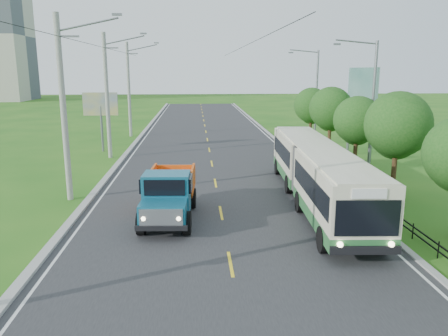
{
  "coord_description": "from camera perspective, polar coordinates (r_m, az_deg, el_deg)",
  "views": [
    {
      "loc": [
        -1.24,
        -15.05,
        7.08
      ],
      "look_at": [
        0.28,
        7.98,
        1.9
      ],
      "focal_mm": 35.0,
      "sensor_mm": 36.0,
      "label": 1
    }
  ],
  "objects": [
    {
      "name": "bus",
      "position": [
        23.88,
        12.08,
        -0.25
      ],
      "size": [
        3.42,
        16.16,
        3.1
      ],
      "rotation": [
        0.0,
        0.0,
        -0.05
      ],
      "color": "#2A6933",
      "rests_on": "ground"
    },
    {
      "name": "billboard_right",
      "position": [
        37.61,
        17.56,
        9.43
      ],
      "size": [
        0.24,
        6.0,
        7.3
      ],
      "color": "slate",
      "rests_on": "ground"
    },
    {
      "name": "pole_near",
      "position": [
        25.13,
        -20.17,
        7.35
      ],
      "size": [
        3.51,
        0.32,
        10.0
      ],
      "color": "gray",
      "rests_on": "ground"
    },
    {
      "name": "road",
      "position": [
        35.78,
        -1.73,
        1.24
      ],
      "size": [
        14.0,
        120.0,
        0.02
      ],
      "primitive_type": "cube",
      "color": "#28282B",
      "rests_on": "ground"
    },
    {
      "name": "tree_fourth",
      "position": [
        31.42,
        17.0,
        5.72
      ],
      "size": [
        3.24,
        3.31,
        5.4
      ],
      "color": "#382314",
      "rests_on": "ground"
    },
    {
      "name": "planter_near",
      "position": [
        24.21,
        20.44,
        -4.47
      ],
      "size": [
        0.64,
        0.64,
        0.67
      ],
      "color": "silver",
      "rests_on": "ground"
    },
    {
      "name": "pole_mid",
      "position": [
        36.78,
        -14.98,
        9.13
      ],
      "size": [
        3.51,
        0.32,
        10.0
      ],
      "color": "gray",
      "rests_on": "ground"
    },
    {
      "name": "billboard_left",
      "position": [
        40.04,
        -15.82,
        7.57
      ],
      "size": [
        3.0,
        0.2,
        5.2
      ],
      "color": "slate",
      "rests_on": "ground"
    },
    {
      "name": "dump_truck",
      "position": [
        21.13,
        -7.2,
        -3.03
      ],
      "size": [
        2.62,
        6.04,
        2.49
      ],
      "rotation": [
        0.0,
        0.0,
        -0.06
      ],
      "color": "#135974",
      "rests_on": "ground"
    },
    {
      "name": "curb_left",
      "position": [
        36.24,
        -13.18,
        1.16
      ],
      "size": [
        0.4,
        120.0,
        0.15
      ],
      "primitive_type": "cube",
      "color": "#9E9E99",
      "rests_on": "ground"
    },
    {
      "name": "planter_mid",
      "position": [
        31.41,
        14.56,
        -0.26
      ],
      "size": [
        0.64,
        0.64,
        0.67
      ],
      "color": "silver",
      "rests_on": "ground"
    },
    {
      "name": "ground",
      "position": [
        16.68,
        0.86,
        -12.47
      ],
      "size": [
        240.0,
        240.0,
        0.0
      ],
      "primitive_type": "plane",
      "color": "#205B15",
      "rests_on": "ground"
    },
    {
      "name": "streetlight_mid",
      "position": [
        31.46,
        18.6,
        8.03
      ],
      "size": [
        3.02,
        0.2,
        9.07
      ],
      "color": "slate",
      "rests_on": "ground"
    },
    {
      "name": "tree_third",
      "position": [
        25.89,
        21.7,
        4.9
      ],
      "size": [
        3.6,
        3.62,
        6.0
      ],
      "color": "#382314",
      "rests_on": "ground"
    },
    {
      "name": "tree_fifth",
      "position": [
        37.04,
        13.77,
        7.29
      ],
      "size": [
        3.48,
        3.52,
        5.8
      ],
      "color": "#382314",
      "rests_on": "ground"
    },
    {
      "name": "edge_line_left",
      "position": [
        36.16,
        -12.32,
        1.1
      ],
      "size": [
        0.12,
        120.0,
        0.0
      ],
      "primitive_type": "cube",
      "color": "silver",
      "rests_on": "road"
    },
    {
      "name": "centre_dash",
      "position": [
        16.67,
        0.86,
        -12.4
      ],
      "size": [
        0.12,
        2.2,
        0.0
      ],
      "primitive_type": "cube",
      "color": "yellow",
      "rests_on": "road"
    },
    {
      "name": "planter_far",
      "position": [
        38.93,
        10.92,
        2.37
      ],
      "size": [
        0.64,
        0.64,
        0.67
      ],
      "color": "silver",
      "rests_on": "ground"
    },
    {
      "name": "edge_line_right",
      "position": [
        36.61,
        8.73,
        1.38
      ],
      "size": [
        0.12,
        120.0,
        0.0
      ],
      "primitive_type": "cube",
      "color": "silver",
      "rests_on": "road"
    },
    {
      "name": "railing_right",
      "position": [
        31.23,
        13.52,
        -0.25
      ],
      "size": [
        0.04,
        40.0,
        0.6
      ],
      "primitive_type": "cube",
      "color": "black",
      "rests_on": "ground"
    },
    {
      "name": "curb_right",
      "position": [
        36.72,
        9.5,
        1.43
      ],
      "size": [
        0.3,
        120.0,
        0.1
      ],
      "primitive_type": "cube",
      "color": "#9E9E99",
      "rests_on": "ground"
    },
    {
      "name": "tree_back",
      "position": [
        42.8,
        11.36,
        7.81
      ],
      "size": [
        3.3,
        3.36,
        5.5
      ],
      "color": "#382314",
      "rests_on": "ground"
    },
    {
      "name": "pole_far",
      "position": [
        48.6,
        -12.28,
        10.02
      ],
      "size": [
        3.51,
        0.32,
        10.0
      ],
      "color": "gray",
      "rests_on": "ground"
    },
    {
      "name": "streetlight_far",
      "position": [
        44.71,
        11.8,
        9.59
      ],
      "size": [
        3.02,
        0.2,
        9.07
      ],
      "color": "slate",
      "rests_on": "ground"
    }
  ]
}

